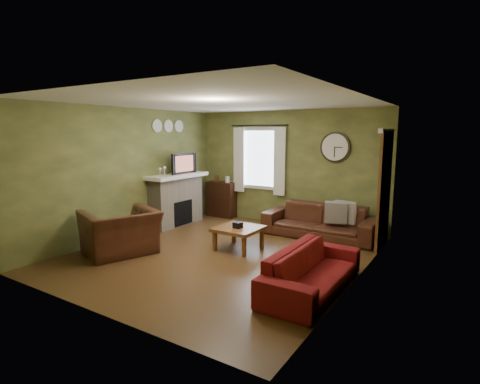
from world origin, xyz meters
The scene contains 31 objects.
floor centered at (0.00, 0.00, 0.00)m, with size 4.60×5.20×0.00m, color #50341B.
ceiling centered at (0.00, 0.00, 2.60)m, with size 4.60×5.20×0.00m, color white.
wall_left centered at (-2.30, 0.00, 1.30)m, with size 0.00×5.20×2.60m, color olive.
wall_right centered at (2.30, 0.00, 1.30)m, with size 0.00×5.20×2.60m, color olive.
wall_back centered at (0.00, 2.60, 1.30)m, with size 4.60×0.00×2.60m, color olive.
wall_front centered at (0.00, -2.60, 1.30)m, with size 4.60×0.00×2.60m, color olive.
fireplace centered at (-2.10, 1.15, 0.55)m, with size 0.40×1.40×1.10m, color gray.
firebox centered at (-1.91, 1.15, 0.30)m, with size 0.04×0.60×0.55m, color black.
mantel centered at (-2.07, 1.15, 1.14)m, with size 0.58×1.60×0.08m, color white.
tv centered at (-2.05, 1.30, 1.35)m, with size 0.60×0.08×0.35m, color black.
tv_screen centered at (-1.97, 1.30, 1.41)m, with size 0.02×0.62×0.36m, color #994C3F.
medallion_left centered at (-2.28, 0.80, 2.25)m, with size 0.28×0.28×0.03m, color white.
medallion_mid centered at (-2.28, 1.15, 2.25)m, with size 0.28×0.28×0.03m, color white.
medallion_right centered at (-2.28, 1.50, 2.25)m, with size 0.28×0.28×0.03m, color white.
window_pane centered at (-0.70, 2.58, 1.50)m, with size 1.00×0.02×1.30m, color silver, non-canonical shape.
curtain_rod centered at (-0.70, 2.48, 2.27)m, with size 0.03×0.03×1.50m, color black.
curtain_left centered at (-1.25, 2.48, 1.45)m, with size 0.28×0.04×1.55m, color white.
curtain_right centered at (-0.15, 2.48, 1.45)m, with size 0.28×0.04×1.55m, color white.
wall_clock centered at (1.10, 2.55, 1.80)m, with size 0.64×0.06×0.64m, color white, non-canonical shape.
door centered at (2.27, 1.85, 1.05)m, with size 0.05×0.90×2.10m, color brown.
bookshelf centered at (-1.73, 2.42, 0.44)m, with size 0.74×0.32×0.88m, color black, non-canonical shape.
book centered at (-1.66, 2.64, 0.96)m, with size 0.17×0.23×0.02m, color brown.
sofa_brown centered at (1.05, 1.93, 0.33)m, with size 2.26×0.88×0.66m, color #3D1E13.
pillow_left centered at (1.52, 2.03, 0.55)m, with size 0.43×0.13×0.43m, color gray.
pillow_right centered at (1.38, 1.91, 0.55)m, with size 0.43×0.13×0.43m, color gray.
sofa_red centered at (1.90, -0.63, 0.28)m, with size 1.95×0.76×0.57m, color maroon.
armchair centered at (-1.50, -0.96, 0.39)m, with size 1.19×1.04×0.77m, color #3D1E13.
coffee_table centered at (0.10, 0.36, 0.21)m, with size 0.77×0.77×0.41m, color brown, non-canonical shape.
tissue_box centered at (0.12, 0.29, 0.40)m, with size 0.14×0.14×0.11m, color black.
wine_glass_a centered at (-2.05, 0.61, 1.27)m, with size 0.07×0.07×0.19m, color white, non-canonical shape.
wine_glass_b centered at (-2.05, 0.74, 1.28)m, with size 0.07×0.07×0.21m, color white, non-canonical shape.
Camera 1 is at (3.63, -5.18, 2.09)m, focal length 28.00 mm.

